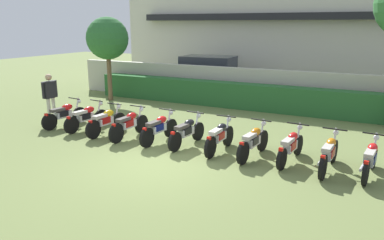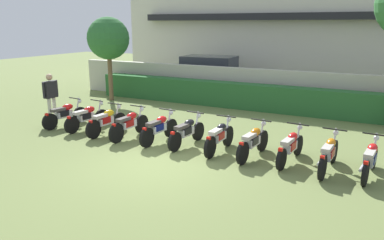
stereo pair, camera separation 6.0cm
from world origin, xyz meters
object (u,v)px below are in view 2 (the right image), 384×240
object	(u,v)px
motorcycle_in_row_3	(129,124)
motorcycle_in_row_6	(219,137)
motorcycle_in_row_5	(187,131)
motorcycle_in_row_10	(370,159)
motorcycle_in_row_4	(159,128)
motorcycle_in_row_1	(87,117)
tree_near_inspector	(108,39)
motorcycle_in_row_9	(329,153)
motorcycle_in_row_8	(290,146)
parked_car	(212,75)
motorcycle_in_row_7	(253,142)
motorcycle_in_row_0	(65,114)
inspector_person	(51,93)
motorcycle_in_row_2	(106,121)

from	to	relation	value
motorcycle_in_row_3	motorcycle_in_row_6	size ratio (longest dim) A/B	1.04
motorcycle_in_row_5	motorcycle_in_row_10	distance (m)	4.95
motorcycle_in_row_5	motorcycle_in_row_4	bearing A→B (deg)	100.90
motorcycle_in_row_1	motorcycle_in_row_3	xyz separation A→B (m)	(1.91, -0.16, 0.01)
tree_near_inspector	motorcycle_in_row_9	world-z (taller)	tree_near_inspector
motorcycle_in_row_8	parked_car	bearing A→B (deg)	41.51
parked_car	motorcycle_in_row_6	world-z (taller)	parked_car
motorcycle_in_row_1	motorcycle_in_row_4	distance (m)	2.99
motorcycle_in_row_4	motorcycle_in_row_6	bearing A→B (deg)	-83.96
motorcycle_in_row_7	motorcycle_in_row_6	bearing A→B (deg)	95.69
motorcycle_in_row_3	motorcycle_in_row_5	world-z (taller)	motorcycle_in_row_3
motorcycle_in_row_7	motorcycle_in_row_9	bearing A→B (deg)	-85.81
tree_near_inspector	motorcycle_in_row_4	xyz separation A→B (m)	(5.55, -4.55, -2.41)
parked_car	motorcycle_in_row_10	size ratio (longest dim) A/B	2.52
motorcycle_in_row_0	motorcycle_in_row_7	size ratio (longest dim) A/B	0.98
motorcycle_in_row_4	motorcycle_in_row_6	world-z (taller)	same
motorcycle_in_row_6	motorcycle_in_row_9	world-z (taller)	motorcycle_in_row_6
motorcycle_in_row_0	motorcycle_in_row_5	world-z (taller)	same
motorcycle_in_row_8	tree_near_inspector	bearing A→B (deg)	70.86
inspector_person	parked_car	bearing A→B (deg)	71.34
motorcycle_in_row_6	motorcycle_in_row_9	distance (m)	2.95
motorcycle_in_row_5	motorcycle_in_row_9	distance (m)	4.02
motorcycle_in_row_7	motorcycle_in_row_5	bearing A→B (deg)	94.38
motorcycle_in_row_0	motorcycle_in_row_6	world-z (taller)	motorcycle_in_row_6
motorcycle_in_row_9	motorcycle_in_row_5	bearing A→B (deg)	91.76
motorcycle_in_row_8	inspector_person	xyz separation A→B (m)	(-8.94, 0.30, 0.62)
parked_car	motorcycle_in_row_8	xyz separation A→B (m)	(6.15, -8.55, -0.50)
motorcycle_in_row_7	motorcycle_in_row_9	distance (m)	1.96
motorcycle_in_row_8	motorcycle_in_row_7	bearing A→B (deg)	101.72
tree_near_inspector	motorcycle_in_row_10	world-z (taller)	tree_near_inspector
motorcycle_in_row_4	motorcycle_in_row_10	size ratio (longest dim) A/B	0.99
motorcycle_in_row_10	motorcycle_in_row_2	bearing A→B (deg)	96.32
motorcycle_in_row_7	motorcycle_in_row_4	bearing A→B (deg)	96.62
motorcycle_in_row_5	motorcycle_in_row_8	size ratio (longest dim) A/B	0.97
motorcycle_in_row_7	inspector_person	distance (m)	7.99
motorcycle_in_row_2	motorcycle_in_row_8	world-z (taller)	motorcycle_in_row_2
motorcycle_in_row_0	motorcycle_in_row_2	distance (m)	1.96
motorcycle_in_row_0	inspector_person	xyz separation A→B (m)	(-1.02, 0.37, 0.61)
motorcycle_in_row_3	motorcycle_in_row_9	size ratio (longest dim) A/B	0.97
motorcycle_in_row_1	motorcycle_in_row_10	size ratio (longest dim) A/B	1.04
motorcycle_in_row_3	motorcycle_in_row_7	distance (m)	4.06
motorcycle_in_row_0	inspector_person	size ratio (longest dim) A/B	1.05
motorcycle_in_row_3	motorcycle_in_row_8	xyz separation A→B (m)	(5.04, 0.18, -0.02)
parked_car	motorcycle_in_row_9	world-z (taller)	parked_car
motorcycle_in_row_2	motorcycle_in_row_3	world-z (taller)	motorcycle_in_row_3
motorcycle_in_row_4	motorcycle_in_row_9	xyz separation A→B (m)	(4.93, -0.04, -0.00)
motorcycle_in_row_0	motorcycle_in_row_2	world-z (taller)	motorcycle_in_row_2
tree_near_inspector	motorcycle_in_row_7	distance (m)	9.95
motorcycle_in_row_8	inspector_person	world-z (taller)	inspector_person
motorcycle_in_row_10	motorcycle_in_row_6	bearing A→B (deg)	95.66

